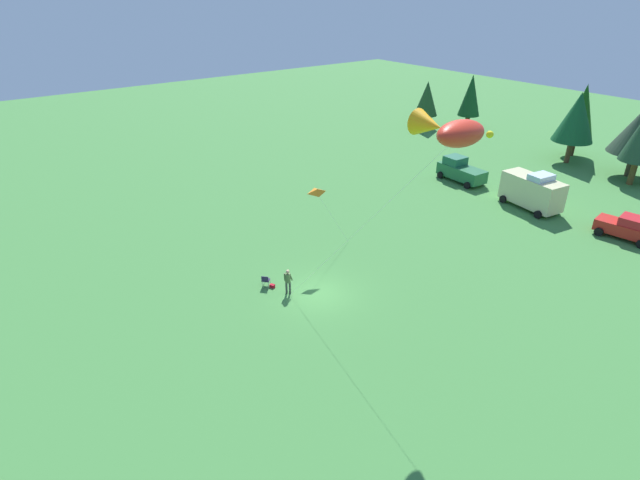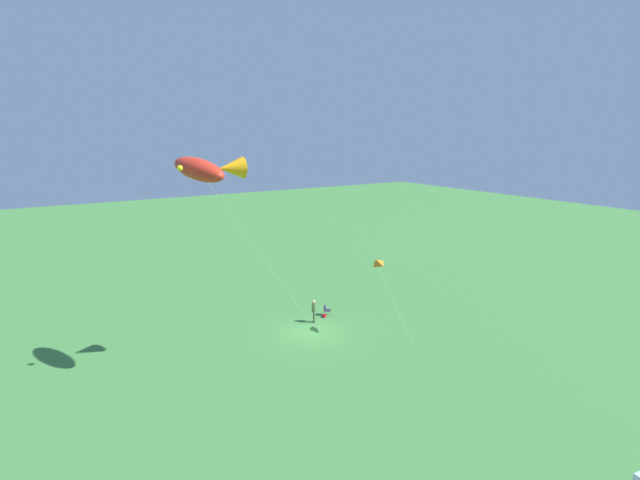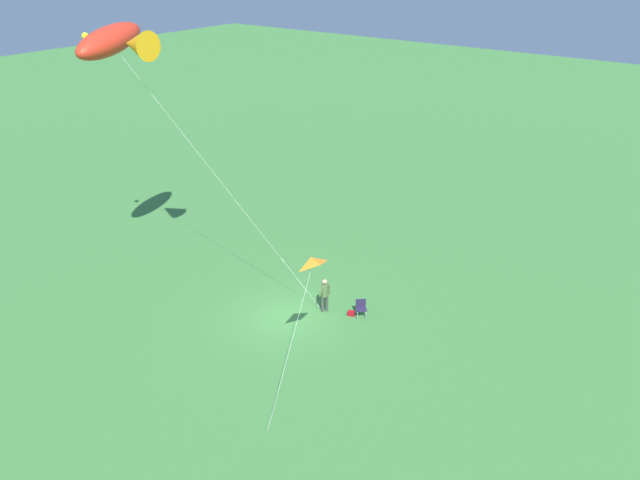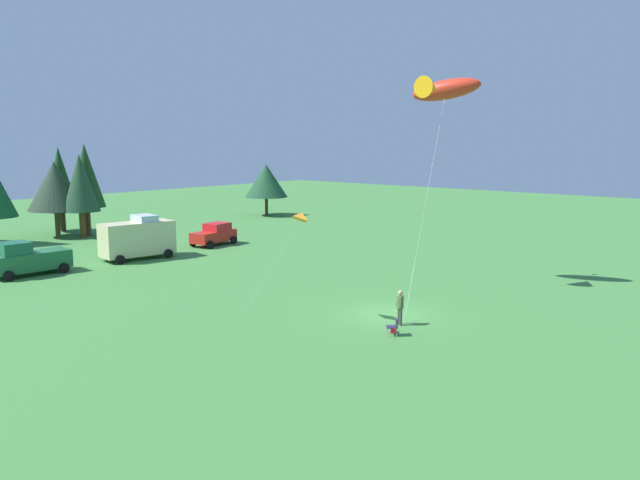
{
  "view_description": "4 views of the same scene",
  "coord_description": "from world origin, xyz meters",
  "px_view_note": "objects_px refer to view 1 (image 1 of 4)",
  "views": [
    {
      "loc": [
        21.7,
        -16.3,
        17.92
      ],
      "look_at": [
        -0.66,
        0.65,
        3.44
      ],
      "focal_mm": 28.0,
      "sensor_mm": 36.0,
      "label": 1
    },
    {
      "loc": [
        17.56,
        28.64,
        14.1
      ],
      "look_at": [
        -0.65,
        0.19,
        6.74
      ],
      "focal_mm": 28.0,
      "sensor_mm": 36.0,
      "label": 2
    },
    {
      "loc": [
        -16.2,
        18.97,
        16.15
      ],
      "look_at": [
        -1.05,
        -1.35,
        3.82
      ],
      "focal_mm": 35.0,
      "sensor_mm": 36.0,
      "label": 3
    },
    {
      "loc": [
        -26.23,
        -17.92,
        8.98
      ],
      "look_at": [
        -2.51,
        2.55,
        3.98
      ],
      "focal_mm": 35.0,
      "sensor_mm": 36.0,
      "label": 4
    }
  ],
  "objects_px": {
    "folding_chair": "(266,280)",
    "van_camper_beige": "(532,191)",
    "truck_green_flatbed": "(460,170)",
    "kite_delta_orange": "(318,192)",
    "car_red_sedan": "(627,227)",
    "backpack_on_grass": "(272,286)",
    "person_kite_flyer": "(288,280)",
    "kite_large_fish": "(453,131)"
  },
  "relations": [
    {
      "from": "folding_chair",
      "to": "van_camper_beige",
      "type": "height_order",
      "value": "van_camper_beige"
    },
    {
      "from": "truck_green_flatbed",
      "to": "kite_delta_orange",
      "type": "xyz_separation_m",
      "value": [
        4.24,
        -21.21,
        4.17
      ]
    },
    {
      "from": "van_camper_beige",
      "to": "car_red_sedan",
      "type": "bearing_deg",
      "value": 12.49
    },
    {
      "from": "backpack_on_grass",
      "to": "kite_delta_orange",
      "type": "xyz_separation_m",
      "value": [
        -1.23,
        4.71,
        5.16
      ]
    },
    {
      "from": "folding_chair",
      "to": "backpack_on_grass",
      "type": "bearing_deg",
      "value": -96.81
    },
    {
      "from": "person_kite_flyer",
      "to": "folding_chair",
      "type": "distance_m",
      "value": 1.83
    },
    {
      "from": "backpack_on_grass",
      "to": "car_red_sedan",
      "type": "bearing_deg",
      "value": 67.59
    },
    {
      "from": "car_red_sedan",
      "to": "kite_large_fish",
      "type": "relative_size",
      "value": 0.34
    },
    {
      "from": "person_kite_flyer",
      "to": "kite_delta_orange",
      "type": "height_order",
      "value": "kite_delta_orange"
    },
    {
      "from": "van_camper_beige",
      "to": "kite_large_fish",
      "type": "bearing_deg",
      "value": -62.64
    },
    {
      "from": "backpack_on_grass",
      "to": "car_red_sedan",
      "type": "xyz_separation_m",
      "value": [
        10.71,
        25.98,
        0.84
      ]
    },
    {
      "from": "truck_green_flatbed",
      "to": "kite_large_fish",
      "type": "distance_m",
      "value": 29.35
    },
    {
      "from": "folding_chair",
      "to": "kite_large_fish",
      "type": "xyz_separation_m",
      "value": [
        10.59,
        3.93,
        11.57
      ]
    },
    {
      "from": "backpack_on_grass",
      "to": "car_red_sedan",
      "type": "distance_m",
      "value": 28.11
    },
    {
      "from": "car_red_sedan",
      "to": "kite_large_fish",
      "type": "xyz_separation_m",
      "value": [
        -0.5,
        -22.32,
        11.1
      ]
    },
    {
      "from": "folding_chair",
      "to": "car_red_sedan",
      "type": "height_order",
      "value": "car_red_sedan"
    },
    {
      "from": "folding_chair",
      "to": "car_red_sedan",
      "type": "bearing_deg",
      "value": -65.05
    },
    {
      "from": "person_kite_flyer",
      "to": "van_camper_beige",
      "type": "height_order",
      "value": "van_camper_beige"
    },
    {
      "from": "truck_green_flatbed",
      "to": "car_red_sedan",
      "type": "relative_size",
      "value": 1.16
    },
    {
      "from": "kite_large_fish",
      "to": "truck_green_flatbed",
      "type": "bearing_deg",
      "value": 125.19
    },
    {
      "from": "folding_chair",
      "to": "truck_green_flatbed",
      "type": "xyz_separation_m",
      "value": [
        -5.1,
        26.18,
        0.61
      ]
    },
    {
      "from": "person_kite_flyer",
      "to": "truck_green_flatbed",
      "type": "height_order",
      "value": "truck_green_flatbed"
    },
    {
      "from": "van_camper_beige",
      "to": "folding_chair",
      "type": "bearing_deg",
      "value": -88.54
    },
    {
      "from": "kite_large_fish",
      "to": "car_red_sedan",
      "type": "bearing_deg",
      "value": 88.73
    },
    {
      "from": "person_kite_flyer",
      "to": "backpack_on_grass",
      "type": "bearing_deg",
      "value": 52.47
    },
    {
      "from": "van_camper_beige",
      "to": "kite_delta_orange",
      "type": "bearing_deg",
      "value": -92.48
    },
    {
      "from": "car_red_sedan",
      "to": "truck_green_flatbed",
      "type": "bearing_deg",
      "value": 171.63
    },
    {
      "from": "folding_chair",
      "to": "person_kite_flyer",
      "type": "bearing_deg",
      "value": -107.65
    },
    {
      "from": "car_red_sedan",
      "to": "kite_delta_orange",
      "type": "distance_m",
      "value": 24.78
    },
    {
      "from": "backpack_on_grass",
      "to": "kite_large_fish",
      "type": "bearing_deg",
      "value": 19.71
    },
    {
      "from": "person_kite_flyer",
      "to": "kite_delta_orange",
      "type": "distance_m",
      "value": 6.49
    },
    {
      "from": "car_red_sedan",
      "to": "van_camper_beige",
      "type": "bearing_deg",
      "value": 175.53
    },
    {
      "from": "kite_large_fish",
      "to": "kite_delta_orange",
      "type": "bearing_deg",
      "value": 174.78
    },
    {
      "from": "person_kite_flyer",
      "to": "kite_delta_orange",
      "type": "relative_size",
      "value": 0.31
    },
    {
      "from": "van_camper_beige",
      "to": "car_red_sedan",
      "type": "distance_m",
      "value": 8.03
    },
    {
      "from": "person_kite_flyer",
      "to": "backpack_on_grass",
      "type": "distance_m",
      "value": 1.59
    },
    {
      "from": "backpack_on_grass",
      "to": "van_camper_beige",
      "type": "bearing_deg",
      "value": 83.86
    },
    {
      "from": "person_kite_flyer",
      "to": "folding_chair",
      "type": "relative_size",
      "value": 2.12
    },
    {
      "from": "truck_green_flatbed",
      "to": "kite_delta_orange",
      "type": "bearing_deg",
      "value": 104.77
    },
    {
      "from": "backpack_on_grass",
      "to": "car_red_sedan",
      "type": "height_order",
      "value": "car_red_sedan"
    },
    {
      "from": "person_kite_flyer",
      "to": "kite_large_fish",
      "type": "height_order",
      "value": "kite_large_fish"
    },
    {
      "from": "kite_large_fish",
      "to": "kite_delta_orange",
      "type": "height_order",
      "value": "kite_large_fish"
    }
  ]
}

